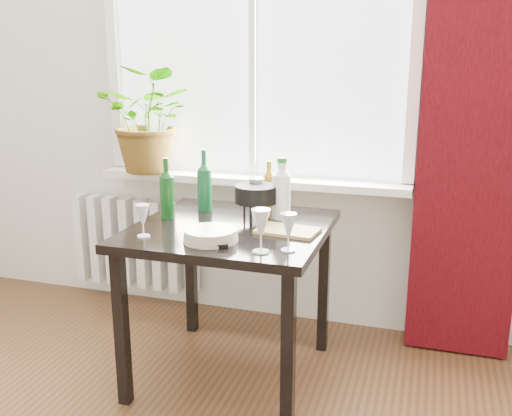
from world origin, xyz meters
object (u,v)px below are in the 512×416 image
(bottle_amber, at_px, (269,184))
(wineglass_back_left, at_px, (204,188))
(radiator, at_px, (135,243))
(wineglass_back_center, at_px, (256,196))
(wineglass_front_left, at_px, (143,220))
(fondue_pot, at_px, (256,202))
(wine_bottle_right, at_px, (204,180))
(potted_plant, at_px, (150,120))
(wine_bottle_left, at_px, (167,188))
(cleaning_bottle, at_px, (282,188))
(wineglass_front_right, at_px, (261,230))
(table, at_px, (231,245))
(wineglass_far_right, at_px, (288,232))
(tv_remote, at_px, (222,241))
(plate_stack, at_px, (210,235))
(cutting_board, at_px, (288,231))

(bottle_amber, height_order, wineglass_back_left, bottle_amber)
(radiator, xyz_separation_m, wineglass_back_center, (0.90, -0.41, 0.45))
(wineglass_front_left, xyz_separation_m, fondue_pot, (0.36, 0.43, 0.01))
(wine_bottle_right, xyz_separation_m, bottle_amber, (0.29, 0.14, -0.03))
(potted_plant, height_order, wine_bottle_left, potted_plant)
(cleaning_bottle, height_order, fondue_pot, cleaning_bottle)
(wine_bottle_right, bearing_deg, bottle_amber, 25.04)
(wineglass_front_right, distance_m, fondue_pot, 0.50)
(table, xyz_separation_m, wineglass_far_right, (0.33, -0.26, 0.17))
(potted_plant, distance_m, tv_remote, 1.15)
(tv_remote, bearing_deg, wine_bottle_right, 97.46)
(table, relative_size, wineglass_far_right, 5.50)
(wine_bottle_right, bearing_deg, wineglass_back_center, 1.43)
(wine_bottle_left, xyz_separation_m, wineglass_back_left, (0.07, 0.28, -0.06))
(potted_plant, relative_size, wine_bottle_left, 2.05)
(wineglass_far_right, height_order, wineglass_front_left, wineglass_far_right)
(table, height_order, cleaning_bottle, cleaning_bottle)
(plate_stack, xyz_separation_m, fondue_pot, (0.07, 0.39, 0.05))
(cutting_board, bearing_deg, wine_bottle_right, 153.49)
(wineglass_back_left, bearing_deg, bottle_amber, 6.71)
(wineglass_front_right, relative_size, wineglass_back_left, 1.00)
(bottle_amber, xyz_separation_m, wineglass_far_right, (0.26, -0.62, -0.04))
(potted_plant, relative_size, wineglass_back_left, 3.33)
(fondue_pot, relative_size, tv_remote, 1.52)
(cutting_board, bearing_deg, tv_remote, -133.62)
(wine_bottle_left, relative_size, wine_bottle_right, 0.94)
(bottle_amber, bearing_deg, cutting_board, -62.72)
(wine_bottle_left, height_order, cutting_board, wine_bottle_left)
(potted_plant, distance_m, wineglass_far_right, 1.33)
(table, relative_size, bottle_amber, 3.52)
(plate_stack, bearing_deg, wineglass_front_left, -173.88)
(potted_plant, relative_size, bottle_amber, 2.43)
(wine_bottle_right, xyz_separation_m, wineglass_front_left, (-0.08, -0.49, -0.08))
(plate_stack, bearing_deg, wineglass_back_left, 114.89)
(cleaning_bottle, height_order, tv_remote, cleaning_bottle)
(table, relative_size, cutting_board, 3.30)
(bottle_amber, relative_size, plate_stack, 1.06)
(table, xyz_separation_m, wineglass_back_left, (-0.26, 0.31, 0.18))
(wine_bottle_right, bearing_deg, wineglass_front_right, -49.63)
(wineglass_front_left, bearing_deg, plate_stack, 6.12)
(wineglass_far_right, relative_size, tv_remote, 1.02)
(wineglass_front_right, height_order, cutting_board, wineglass_front_right)
(table, distance_m, cutting_board, 0.29)
(potted_plant, bearing_deg, wineglass_front_right, -43.72)
(cleaning_bottle, distance_m, wineglass_front_right, 0.50)
(cleaning_bottle, distance_m, tv_remote, 0.47)
(radiator, xyz_separation_m, wine_bottle_left, (0.52, -0.59, 0.50))
(cleaning_bottle, bearing_deg, wineglass_far_right, -71.85)
(wineglass_back_left, bearing_deg, wine_bottle_right, -65.44)
(wineglass_front_right, bearing_deg, cleaning_bottle, 95.80)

